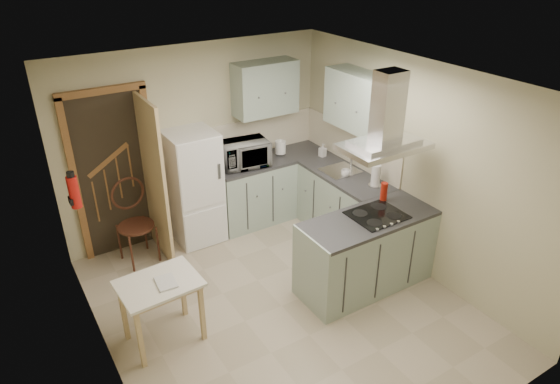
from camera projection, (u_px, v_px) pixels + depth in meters
floor at (282, 306)px, 5.51m from camera, size 4.20×4.20×0.00m
ceiling at (282, 83)px, 4.36m from camera, size 4.20×4.20×0.00m
back_wall at (196, 141)px, 6.51m from camera, size 3.60×0.00×3.60m
left_wall at (96, 264)px, 4.09m from camera, size 0.00×4.20×4.20m
right_wall at (413, 167)px, 5.78m from camera, size 0.00×4.20×4.20m
doorway at (115, 174)px, 6.07m from camera, size 1.10×0.12×2.10m
fridge at (194, 187)px, 6.43m from camera, size 0.60×0.60×1.50m
counter_back at (253, 192)px, 6.97m from camera, size 1.08×0.60×0.90m
counter_right at (330, 196)px, 6.85m from camera, size 0.60×1.95×0.90m
splashback at (261, 134)px, 7.00m from camera, size 1.68×0.02×0.50m
wall_cabinet_back at (265, 88)px, 6.55m from camera, size 0.85×0.35×0.70m
wall_cabinet_right at (358, 101)px, 6.06m from camera, size 0.35×0.90×0.70m
peninsula at (367, 252)px, 5.65m from camera, size 1.55×0.65×0.90m
hob at (377, 215)px, 5.48m from camera, size 0.58×0.50×0.01m
extractor_hood at (384, 146)px, 5.11m from camera, size 0.90×0.55×0.10m
sink at (340, 171)px, 6.51m from camera, size 0.45×0.40×0.01m
fire_extinguisher at (74, 192)px, 4.68m from camera, size 0.10×0.10×0.32m
drop_leaf_table at (163, 311)px, 4.91m from camera, size 0.78×0.60×0.71m
bentwood_chair at (136, 226)px, 6.07m from camera, size 0.49×0.49×0.98m
microwave at (245, 154)px, 6.59m from camera, size 0.66×0.49×0.34m
kettle at (280, 147)px, 6.95m from camera, size 0.16×0.16×0.22m
cereal_box at (255, 148)px, 6.83m from camera, size 0.15×0.21×0.29m
soap_bottle at (323, 150)px, 6.90m from camera, size 0.10×0.10×0.18m
paper_towel at (376, 175)px, 6.07m from camera, size 0.14×0.14×0.28m
cup at (346, 173)px, 6.35m from camera, size 0.15×0.15×0.09m
red_bottle at (384, 192)px, 5.74m from camera, size 0.10×0.10×0.23m
book at (156, 281)px, 4.67m from camera, size 0.20×0.26×0.11m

